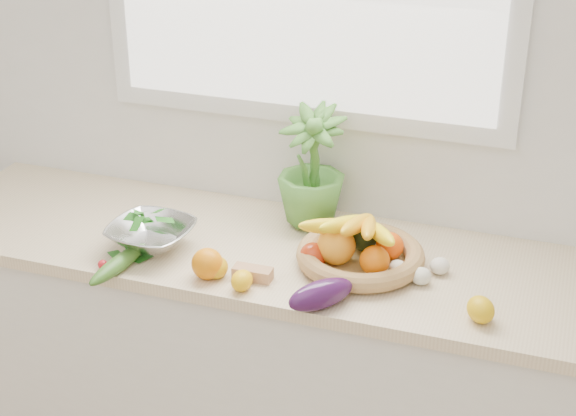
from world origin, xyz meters
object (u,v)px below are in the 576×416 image
(colander_with_spinach, at_px, (151,230))
(cucumber, at_px, (118,264))
(eggplant, at_px, (321,294))
(fruit_basket, at_px, (359,249))
(apple, at_px, (313,256))
(potted_herb, at_px, (311,165))

(colander_with_spinach, bearing_deg, cucumber, -101.65)
(eggplant, xyz_separation_m, fruit_basket, (0.04, 0.25, 0.01))
(apple, height_order, cucumber, apple)
(potted_herb, xyz_separation_m, colander_with_spinach, (-0.40, -0.31, -0.14))
(eggplant, relative_size, colander_with_spinach, 0.74)
(apple, xyz_separation_m, cucumber, (-0.52, -0.20, -0.02))
(cucumber, height_order, fruit_basket, fruit_basket)
(apple, xyz_separation_m, eggplant, (0.08, -0.19, 0.00))
(apple, distance_m, potted_herb, 0.32)
(cucumber, bearing_deg, eggplant, 0.69)
(apple, bearing_deg, fruit_basket, 26.50)
(potted_herb, relative_size, colander_with_spinach, 1.41)
(eggplant, bearing_deg, cucumber, -179.31)
(eggplant, xyz_separation_m, cucumber, (-0.60, -0.01, -0.02))
(apple, distance_m, fruit_basket, 0.14)
(apple, bearing_deg, cucumber, -159.11)
(colander_with_spinach, bearing_deg, potted_herb, 37.48)
(eggplant, relative_size, potted_herb, 0.53)
(cucumber, distance_m, potted_herb, 0.65)
(eggplant, distance_m, cucumber, 0.60)
(apple, bearing_deg, eggplant, -66.72)
(fruit_basket, bearing_deg, potted_herb, 136.68)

